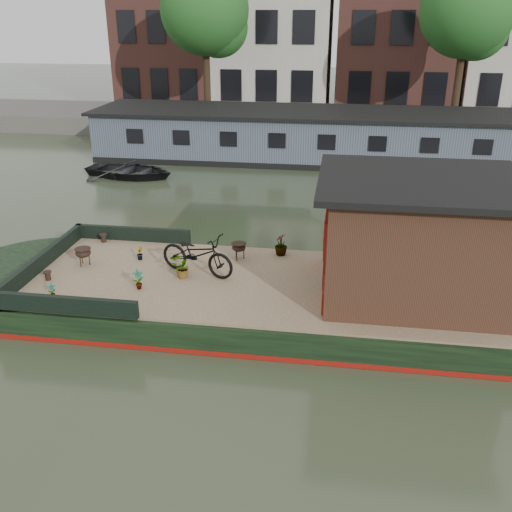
# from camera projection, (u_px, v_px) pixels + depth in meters

# --- Properties ---
(ground) EXTENTS (120.00, 120.00, 0.00)m
(ground) POSITION_uv_depth(u_px,v_px,m) (303.00, 312.00, 12.36)
(ground) COLOR #2E3A25
(ground) RESTS_ON ground
(houseboat_hull) EXTENTS (14.01, 4.02, 0.60)m
(houseboat_hull) POSITION_uv_depth(u_px,v_px,m) (243.00, 296.00, 12.44)
(houseboat_hull) COLOR black
(houseboat_hull) RESTS_ON ground
(houseboat_deck) EXTENTS (11.80, 3.80, 0.05)m
(houseboat_deck) POSITION_uv_depth(u_px,v_px,m) (304.00, 286.00, 12.12)
(houseboat_deck) COLOR #9F7F62
(houseboat_deck) RESTS_ON houseboat_hull
(bow_bulwark) EXTENTS (3.00, 4.00, 0.35)m
(bow_bulwark) POSITION_uv_depth(u_px,v_px,m) (78.00, 263.00, 12.74)
(bow_bulwark) COLOR black
(bow_bulwark) RESTS_ON houseboat_deck
(cabin) EXTENTS (4.00, 3.50, 2.42)m
(cabin) POSITION_uv_depth(u_px,v_px,m) (416.00, 237.00, 11.32)
(cabin) COLOR black
(cabin) RESTS_ON houseboat_deck
(bicycle) EXTENTS (1.88, 1.14, 0.94)m
(bicycle) POSITION_uv_depth(u_px,v_px,m) (197.00, 254.00, 12.45)
(bicycle) COLOR black
(bicycle) RESTS_ON houseboat_deck
(potted_plant_a) EXTENTS (0.27, 0.26, 0.43)m
(potted_plant_a) POSITION_uv_depth(u_px,v_px,m) (138.00, 280.00, 11.84)
(potted_plant_a) COLOR brown
(potted_plant_a) RESTS_ON houseboat_deck
(potted_plant_b) EXTENTS (0.20, 0.21, 0.31)m
(potted_plant_b) POSITION_uv_depth(u_px,v_px,m) (140.00, 253.00, 13.29)
(potted_plant_b) COLOR brown
(potted_plant_b) RESTS_ON houseboat_deck
(potted_plant_c) EXTENTS (0.55, 0.54, 0.46)m
(potted_plant_c) POSITION_uv_depth(u_px,v_px,m) (182.00, 268.00, 12.34)
(potted_plant_c) COLOR brown
(potted_plant_c) RESTS_ON houseboat_deck
(potted_plant_d) EXTENTS (0.31, 0.31, 0.53)m
(potted_plant_d) POSITION_uv_depth(u_px,v_px,m) (281.00, 244.00, 13.50)
(potted_plant_d) COLOR brown
(potted_plant_d) RESTS_ON houseboat_deck
(potted_plant_e) EXTENTS (0.19, 0.18, 0.30)m
(potted_plant_e) POSITION_uv_depth(u_px,v_px,m) (52.00, 291.00, 11.51)
(potted_plant_e) COLOR brown
(potted_plant_e) RESTS_ON houseboat_deck
(brazier_front) EXTENTS (0.47, 0.47, 0.41)m
(brazier_front) POSITION_uv_depth(u_px,v_px,m) (84.00, 257.00, 12.97)
(brazier_front) COLOR black
(brazier_front) RESTS_ON houseboat_deck
(brazier_rear) EXTENTS (0.49, 0.49, 0.40)m
(brazier_rear) POSITION_uv_depth(u_px,v_px,m) (239.00, 251.00, 13.30)
(brazier_rear) COLOR black
(brazier_rear) RESTS_ON houseboat_deck
(bollard_port) EXTENTS (0.19, 0.19, 0.22)m
(bollard_port) POSITION_uv_depth(u_px,v_px,m) (104.00, 238.00, 14.32)
(bollard_port) COLOR black
(bollard_port) RESTS_ON houseboat_deck
(bollard_stbd) EXTENTS (0.18, 0.18, 0.20)m
(bollard_stbd) POSITION_uv_depth(u_px,v_px,m) (48.00, 276.00, 12.29)
(bollard_stbd) COLOR black
(bollard_stbd) RESTS_ON houseboat_deck
(dinghy) EXTENTS (3.94, 3.11, 0.74)m
(dinghy) POSITION_uv_depth(u_px,v_px,m) (130.00, 167.00, 22.37)
(dinghy) COLOR black
(dinghy) RESTS_ON ground
(far_houseboat) EXTENTS (20.40, 4.40, 2.11)m
(far_houseboat) POSITION_uv_depth(u_px,v_px,m) (328.00, 138.00, 24.70)
(far_houseboat) COLOR #505A6B
(far_houseboat) RESTS_ON ground
(quay) EXTENTS (60.00, 6.00, 0.90)m
(quay) POSITION_uv_depth(u_px,v_px,m) (332.00, 123.00, 30.81)
(quay) COLOR #47443F
(quay) RESTS_ON ground
(tree_left) EXTENTS (4.40, 4.40, 7.40)m
(tree_left) POSITION_uv_depth(u_px,v_px,m) (208.00, 14.00, 28.25)
(tree_left) COLOR #332316
(tree_left) RESTS_ON quay
(tree_right) EXTENTS (4.40, 4.40, 7.40)m
(tree_right) POSITION_uv_depth(u_px,v_px,m) (470.00, 14.00, 26.52)
(tree_right) COLOR #332316
(tree_right) RESTS_ON quay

